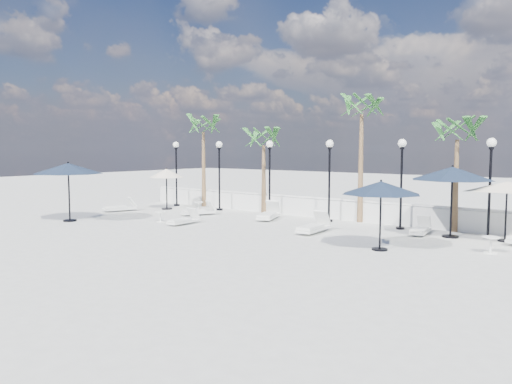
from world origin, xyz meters
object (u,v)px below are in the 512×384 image
Objects in this scene: lounger_3 at (183,220)px; parasol_cream_sq_a at (507,182)px; parasol_navy_mid at (452,174)px; lounger_4 at (421,229)px; parasol_navy_right at (381,188)px; lounger_0 at (120,207)px; lounger_2 at (269,214)px; parasol_navy_left at (68,169)px; lounger_5 at (314,227)px; parasol_cream_small at (166,174)px; lounger_1 at (198,211)px.

parasol_cream_sq_a is (12.38, 4.57, 2.01)m from lounger_3.
parasol_navy_mid is at bearing 18.48° from lounger_3.
lounger_3 is 0.97× the size of lounger_4.
lounger_0 is at bearing 176.71° from parasol_navy_right.
parasol_navy_right is at bearing -105.30° from parasol_navy_mid.
lounger_4 is (7.28, 0.50, -0.05)m from lounger_2.
parasol_navy_mid is 0.64× the size of parasol_cream_sq_a.
parasol_navy_mid is (8.43, 0.56, 2.21)m from lounger_2.
parasol_navy_left is (-7.04, -6.30, 2.23)m from lounger_2.
lounger_4 is 4.27m from lounger_5.
lounger_0 is 15.88m from lounger_4.
lounger_0 is 0.59× the size of parasol_navy_left.
parasol_cream_sq_a is (1.86, 0.38, -0.25)m from parasol_navy_mid.
parasol_navy_right is (3.62, -1.57, 1.86)m from lounger_5.
lounger_2 is 9.71m from parasol_navy_left.
lounger_5 is at bearing -8.36° from parasol_cream_small.
parasol_navy_left reaches higher than parasol_navy_mid.
lounger_5 is 0.65× the size of parasol_navy_left.
lounger_0 is 1.10× the size of lounger_3.
lounger_1 is 11.15m from lounger_4.
lounger_2 is at bearing 174.68° from lounger_4.
lounger_1 is 14.33m from parasol_cream_sq_a.
lounger_5 is at bearing -156.90° from parasol_cream_sq_a.
lounger_4 is at bearing 90.87° from parasol_navy_right.
parasol_navy_left is 14.67m from parasol_navy_right.
parasol_navy_right is 0.55× the size of parasol_cream_sq_a.
lounger_0 is 1.02× the size of lounger_1.
lounger_4 is at bearing 32.49° from lounger_1.
parasol_cream_small is at bearing 142.68° from lounger_3.
parasol_cream_small is (-15.47, -0.83, -0.46)m from parasol_navy_mid.
lounger_2 is 0.92× the size of parasol_cream_small.
lounger_2 is 7.26m from parasol_cream_small.
lounger_2 is 4.16m from lounger_5.
parasol_navy_left is (-4.94, -2.67, 2.28)m from lounger_3.
lounger_2 is 8.73m from parasol_navy_mid.
lounger_5 reaches higher than lounger_0.
parasol_navy_mid reaches higher than lounger_2.
parasol_cream_sq_a is (10.28, 0.94, 1.96)m from lounger_2.
lounger_1 reaches higher than lounger_4.
lounger_0 is 8.69m from lounger_2.
parasol_navy_right is at bearing -2.03° from lounger_3.
lounger_1 reaches higher than lounger_3.
parasol_cream_sq_a is at bearing 17.05° from lounger_3.
lounger_5 is 0.88× the size of parasol_cream_small.
parasol_cream_sq_a is at bearing 4.02° from parasol_cream_small.
lounger_0 is 15.79m from parasol_navy_right.
parasol_navy_mid is (4.71, 2.42, 2.22)m from lounger_5.
parasol_cream_small is at bearing 173.86° from lounger_4.
parasol_cream_small is (-4.94, 3.35, 1.80)m from lounger_3.
parasol_navy_mid reaches higher than parasol_navy_right.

